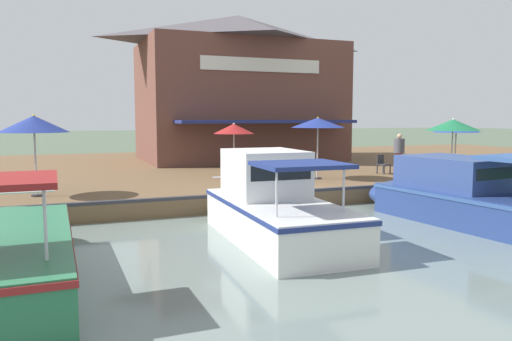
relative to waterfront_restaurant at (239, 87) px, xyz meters
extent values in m
plane|color=#4C5B47|center=(13.54, -2.71, -4.90)|extent=(220.00, 220.00, 0.00)
cube|color=brown|center=(2.54, -2.71, -4.60)|extent=(22.00, 56.00, 0.60)
cube|color=#2D2D33|center=(13.44, -2.71, -4.25)|extent=(0.20, 50.40, 0.10)
cube|color=brown|center=(-0.02, 0.00, -0.91)|extent=(7.36, 11.18, 6.78)
pyramid|color=#4C474C|center=(-0.02, 0.00, 3.33)|extent=(7.73, 11.74, 1.69)
cube|color=navy|center=(4.56, 0.00, -2.00)|extent=(1.80, 9.51, 0.16)
cube|color=silver|center=(3.70, 0.00, 0.96)|extent=(0.08, 6.71, 0.70)
cylinder|color=#B7B7B7|center=(9.91, 7.33, -3.25)|extent=(0.06, 0.06, 2.09)
cylinder|color=#2D2D33|center=(9.91, 7.33, -4.27)|extent=(0.36, 0.36, 0.06)
cone|color=navy|center=(9.91, 7.33, -2.27)|extent=(2.15, 2.15, 0.43)
cone|color=white|center=(9.91, 7.33, -2.25)|extent=(1.33, 1.33, 0.34)
sphere|color=white|center=(9.91, 7.33, -2.06)|extent=(0.08, 0.08, 0.08)
cylinder|color=#B7B7B7|center=(8.29, -3.16, -3.25)|extent=(0.06, 0.06, 2.10)
cylinder|color=#2D2D33|center=(8.29, -3.16, -4.27)|extent=(0.36, 0.36, 0.06)
cone|color=maroon|center=(8.29, -3.16, -2.27)|extent=(1.73, 1.73, 0.42)
cone|color=white|center=(8.29, -3.16, -2.25)|extent=(1.07, 1.07, 0.33)
sphere|color=white|center=(8.29, -3.16, -2.06)|extent=(0.08, 0.08, 0.08)
cylinder|color=#B7B7B7|center=(11.09, -10.78, -3.11)|extent=(0.06, 0.06, 2.38)
cylinder|color=#2D2D33|center=(11.09, -10.78, -4.27)|extent=(0.36, 0.36, 0.06)
cone|color=navy|center=(11.09, -10.78, -2.00)|extent=(2.15, 2.15, 0.53)
cone|color=yellow|center=(11.09, -10.78, -1.98)|extent=(1.33, 1.33, 0.42)
sphere|color=yellow|center=(11.09, -10.78, -1.73)|extent=(0.08, 0.08, 0.08)
cylinder|color=#B7B7B7|center=(11.72, 5.44, -3.17)|extent=(0.06, 0.06, 2.27)
cylinder|color=#2D2D33|center=(11.72, 5.44, -4.27)|extent=(0.36, 0.36, 0.06)
cone|color=#19663D|center=(11.72, 5.44, -2.10)|extent=(2.23, 2.23, 0.48)
cone|color=silver|center=(11.72, 5.44, -2.08)|extent=(1.38, 1.38, 0.39)
sphere|color=silver|center=(11.72, 5.44, -1.86)|extent=(0.08, 0.08, 0.08)
cylinder|color=#B7B7B7|center=(10.37, -0.28, -3.12)|extent=(0.06, 0.06, 2.36)
cylinder|color=#2D2D33|center=(10.37, -0.28, -4.27)|extent=(0.36, 0.36, 0.06)
cone|color=navy|center=(10.37, -0.28, -2.00)|extent=(2.18, 2.18, 0.40)
cone|color=yellow|center=(10.37, -0.28, -1.98)|extent=(1.35, 1.35, 0.32)
sphere|color=yellow|center=(10.37, -0.28, -1.80)|extent=(0.08, 0.08, 0.08)
cube|color=#2D2D33|center=(7.79, -1.49, -4.09)|extent=(0.05, 0.05, 0.42)
cube|color=#2D2D33|center=(7.89, -1.88, -4.09)|extent=(0.05, 0.05, 0.42)
cube|color=#2D2D33|center=(7.40, -1.60, -4.09)|extent=(0.05, 0.05, 0.42)
cube|color=#2D2D33|center=(7.51, -1.98, -4.09)|extent=(0.05, 0.05, 0.42)
cube|color=#2D2D33|center=(7.65, -1.74, -3.87)|extent=(0.54, 0.54, 0.05)
cube|color=#2D2D33|center=(7.45, -1.79, -3.65)|extent=(0.15, 0.44, 0.40)
cube|color=#2D2D33|center=(9.99, -3.36, -4.09)|extent=(0.05, 0.05, 0.42)
cube|color=#2D2D33|center=(9.87, -3.74, -4.09)|extent=(0.05, 0.05, 0.42)
cube|color=#2D2D33|center=(9.61, -3.23, -4.09)|extent=(0.05, 0.05, 0.42)
cube|color=#2D2D33|center=(9.49, -3.61, -4.09)|extent=(0.05, 0.05, 0.42)
cube|color=#2D2D33|center=(9.74, -3.48, -3.87)|extent=(0.56, 0.56, 0.05)
cube|color=#2D2D33|center=(9.55, -3.42, -3.65)|extent=(0.18, 0.43, 0.40)
cube|color=#2D2D33|center=(9.98, 3.60, -4.09)|extent=(0.05, 0.05, 0.42)
cube|color=#2D2D33|center=(10.08, 3.21, -4.09)|extent=(0.05, 0.05, 0.42)
cube|color=#2D2D33|center=(9.59, 3.51, -4.09)|extent=(0.05, 0.05, 0.42)
cube|color=#2D2D33|center=(9.69, 3.12, -4.09)|extent=(0.05, 0.05, 0.42)
cube|color=#2D2D33|center=(9.84, 3.36, -3.87)|extent=(0.53, 0.53, 0.05)
cube|color=#2D2D33|center=(9.64, 3.31, -3.65)|extent=(0.14, 0.44, 0.40)
cylinder|color=#B23338|center=(9.04, 4.88, -3.87)|extent=(0.13, 0.13, 0.85)
cylinder|color=#B23338|center=(8.98, 4.72, -3.87)|extent=(0.13, 0.13, 0.85)
cylinder|color=#4C4C56|center=(9.01, 4.80, -3.12)|extent=(0.49, 0.49, 0.67)
sphere|color=tan|center=(9.01, 4.80, -2.66)|extent=(0.23, 0.23, 0.23)
cube|color=navy|center=(17.86, 0.97, -4.35)|extent=(6.44, 3.20, 0.94)
ellipsoid|color=navy|center=(14.77, 0.64, -4.35)|extent=(2.43, 2.65, 0.94)
cube|color=#2D4C84|center=(17.86, 0.97, -3.96)|extent=(6.51, 3.25, 0.10)
cube|color=navy|center=(16.77, 0.86, -3.42)|extent=(3.15, 2.35, 0.92)
cube|color=black|center=(18.22, 1.01, -3.30)|extent=(0.25, 1.79, 0.32)
ellipsoid|color=#287047|center=(15.69, -11.20, -4.34)|extent=(2.12, 2.40, 0.96)
cylinder|color=silver|center=(20.61, -10.28, -3.30)|extent=(0.05, 0.05, 1.12)
cylinder|color=silver|center=(15.44, -11.20, -3.56)|extent=(0.06, 2.00, 0.04)
cube|color=white|center=(17.40, -5.14, -4.32)|extent=(5.41, 2.37, 1.00)
ellipsoid|color=white|center=(14.72, -5.06, -4.32)|extent=(1.95, 2.16, 1.00)
cube|color=navy|center=(17.40, -5.14, -3.90)|extent=(5.47, 2.41, 0.10)
cube|color=white|center=(16.45, -5.12, -3.23)|extent=(2.24, 1.84, 1.19)
cube|color=black|center=(17.53, -5.15, -3.08)|extent=(0.11, 1.55, 0.42)
cube|color=navy|center=(18.65, -5.18, -2.82)|extent=(1.73, 1.93, 0.09)
cylinder|color=silver|center=(19.18, -4.42, -3.32)|extent=(0.05, 0.05, 1.01)
cylinder|color=silver|center=(19.13, -5.97, -3.32)|extent=(0.05, 0.05, 1.01)
cylinder|color=silver|center=(14.50, -5.06, -3.52)|extent=(0.09, 1.77, 0.04)
cylinder|color=brown|center=(-2.04, 2.30, -2.82)|extent=(0.40, 0.40, 2.97)
sphere|color=#387033|center=(-2.04, 2.30, 0.01)|extent=(3.57, 3.57, 3.57)
sphere|color=#387033|center=(-1.33, 1.76, -0.35)|extent=(2.50, 2.50, 2.50)
camera|label=1|loc=(28.32, -10.04, -1.80)|focal=35.00mm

